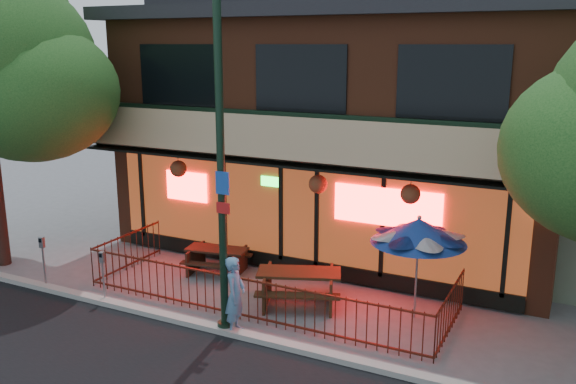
% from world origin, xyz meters
% --- Properties ---
extents(ground, '(80.00, 80.00, 0.00)m').
position_xyz_m(ground, '(0.00, 0.00, 0.00)').
color(ground, gray).
rests_on(ground, ground).
extents(curb, '(80.00, 0.25, 0.12)m').
position_xyz_m(curb, '(0.00, -0.50, 0.06)').
color(curb, '#999993').
rests_on(curb, ground).
extents(restaurant_building, '(12.96, 9.49, 8.05)m').
position_xyz_m(restaurant_building, '(0.00, 7.11, 4.13)').
color(restaurant_building, brown).
rests_on(restaurant_building, ground).
extents(patio_fence, '(8.44, 2.62, 1.00)m').
position_xyz_m(patio_fence, '(0.00, 0.50, 0.63)').
color(patio_fence, '#48190F').
rests_on(patio_fence, ground).
extents(street_light, '(0.43, 0.32, 7.00)m').
position_xyz_m(street_light, '(0.00, -0.40, 3.15)').
color(street_light, black).
rests_on(street_light, ground).
extents(picnic_table_left, '(1.75, 1.46, 0.67)m').
position_xyz_m(picnic_table_left, '(-1.95, 2.32, 0.44)').
color(picnic_table_left, '#371F14').
rests_on(picnic_table_left, ground).
extents(picnic_table_right, '(2.29, 2.04, 0.81)m').
position_xyz_m(picnic_table_right, '(0.80, 1.48, 0.53)').
color(picnic_table_right, '#3A2714').
rests_on(picnic_table_right, ground).
extents(patio_umbrella, '(2.03, 2.03, 2.32)m').
position_xyz_m(patio_umbrella, '(3.35, 1.99, 1.98)').
color(patio_umbrella, gray).
rests_on(patio_umbrella, ground).
extents(pedestrian, '(0.51, 0.67, 1.64)m').
position_xyz_m(pedestrian, '(0.23, -0.35, 0.82)').
color(pedestrian, '#5887B0').
rests_on(pedestrian, ground).
extents(parking_meter_near, '(0.13, 0.11, 1.22)m').
position_xyz_m(parking_meter_near, '(-3.27, -0.40, 0.82)').
color(parking_meter_near, '#95969D').
rests_on(parking_meter_near, ground).
extents(parking_meter_far, '(0.13, 0.12, 1.30)m').
position_xyz_m(parking_meter_far, '(-5.16, -0.40, 0.88)').
color(parking_meter_far, gray).
rests_on(parking_meter_far, ground).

